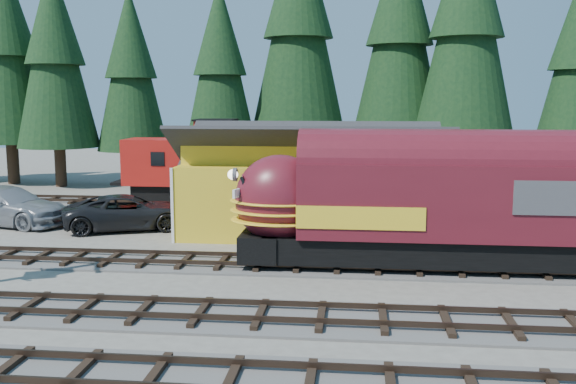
# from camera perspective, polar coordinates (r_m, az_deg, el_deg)

# --- Properties ---
(ground) EXTENTS (120.00, 120.00, 0.00)m
(ground) POSITION_cam_1_polar(r_m,az_deg,el_deg) (21.15, -0.03, -9.44)
(ground) COLOR #6B665B
(ground) RESTS_ON ground
(track_siding) EXTENTS (68.00, 3.20, 0.33)m
(track_siding) POSITION_cam_1_polar(r_m,az_deg,el_deg) (26.06, 23.59, -6.59)
(track_siding) COLOR #4C4947
(track_siding) RESTS_ON ground
(track_spur) EXTENTS (32.00, 3.20, 0.33)m
(track_spur) POSITION_cam_1_polar(r_m,az_deg,el_deg) (40.43, -11.45, -0.94)
(track_spur) COLOR #4C4947
(track_spur) RESTS_ON ground
(depot) EXTENTS (12.80, 7.00, 5.30)m
(depot) POSITION_cam_1_polar(r_m,az_deg,el_deg) (30.80, 2.07, 1.81)
(depot) COLOR gold
(depot) RESTS_ON ground
(conifer_backdrop) EXTENTS (79.31, 24.15, 17.54)m
(conifer_backdrop) POSITION_cam_1_polar(r_m,az_deg,el_deg) (45.93, 13.78, 12.93)
(conifer_backdrop) COLOR black
(conifer_backdrop) RESTS_ON ground
(locomotive) EXTENTS (14.76, 2.93, 4.01)m
(locomotive) POSITION_cam_1_polar(r_m,az_deg,el_deg) (24.47, 11.47, -1.44)
(locomotive) COLOR black
(locomotive) RESTS_ON ground
(caboose) EXTENTS (9.21, 2.67, 4.79)m
(caboose) POSITION_cam_1_polar(r_m,az_deg,el_deg) (39.36, -7.63, 2.34)
(caboose) COLOR black
(caboose) RESTS_ON ground
(pickup_truck_a) EXTENTS (6.83, 4.82, 1.73)m
(pickup_truck_a) POSITION_cam_1_polar(r_m,az_deg,el_deg) (32.74, -13.99, -1.75)
(pickup_truck_a) COLOR black
(pickup_truck_a) RESTS_ON ground
(pickup_truck_b) EXTENTS (7.22, 4.20, 1.97)m
(pickup_truck_b) POSITION_cam_1_polar(r_m,az_deg,el_deg) (35.97, -23.75, -1.13)
(pickup_truck_b) COLOR #9A9CA1
(pickup_truck_b) RESTS_ON ground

